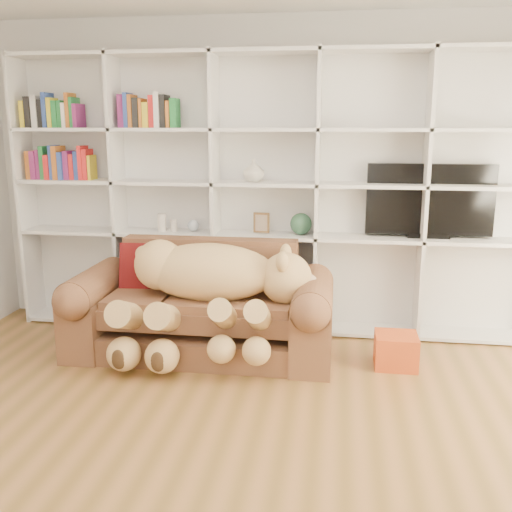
% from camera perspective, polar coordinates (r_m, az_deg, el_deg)
% --- Properties ---
extents(floor, '(5.00, 5.00, 0.00)m').
position_cam_1_polar(floor, '(3.16, -4.79, -21.50)').
color(floor, brown).
rests_on(floor, ground).
extents(wall_back, '(5.00, 0.02, 2.70)m').
position_cam_1_polar(wall_back, '(5.09, 1.27, 8.03)').
color(wall_back, silver).
rests_on(wall_back, floor).
extents(bookshelf, '(4.43, 0.35, 2.40)m').
position_cam_1_polar(bookshelf, '(5.00, -1.68, 7.42)').
color(bookshelf, silver).
rests_on(bookshelf, floor).
extents(sofa, '(2.06, 0.89, 0.87)m').
position_cam_1_polar(sofa, '(4.60, -5.37, -5.59)').
color(sofa, brown).
rests_on(sofa, floor).
extents(teddy_bear, '(1.52, 0.84, 0.88)m').
position_cam_1_polar(teddy_bear, '(4.34, -4.80, -2.97)').
color(teddy_bear, '#D6B86B').
rests_on(teddy_bear, sofa).
extents(throw_pillow, '(0.41, 0.25, 0.42)m').
position_cam_1_polar(throw_pillow, '(4.79, -11.01, -1.13)').
color(throw_pillow, '#5E1010').
rests_on(throw_pillow, sofa).
extents(gift_box, '(0.32, 0.30, 0.25)m').
position_cam_1_polar(gift_box, '(4.49, 13.81, -9.16)').
color(gift_box, '#BB4519').
rests_on(gift_box, floor).
extents(tv, '(1.04, 0.18, 0.61)m').
position_cam_1_polar(tv, '(4.99, 16.95, 5.26)').
color(tv, black).
rests_on(tv, bookshelf).
extents(picture_frame, '(0.14, 0.04, 0.17)m').
position_cam_1_polar(picture_frame, '(4.95, 0.55, 3.35)').
color(picture_frame, brown).
rests_on(picture_frame, bookshelf).
extents(green_vase, '(0.19, 0.19, 0.19)m').
position_cam_1_polar(green_vase, '(4.92, 4.52, 3.23)').
color(green_vase, '#2D583D').
rests_on(green_vase, bookshelf).
extents(figurine_tall, '(0.10, 0.10, 0.15)m').
position_cam_1_polar(figurine_tall, '(5.15, -9.41, 3.34)').
color(figurine_tall, beige).
rests_on(figurine_tall, bookshelf).
extents(figurine_short, '(0.07, 0.07, 0.10)m').
position_cam_1_polar(figurine_short, '(5.13, -8.23, 3.04)').
color(figurine_short, beige).
rests_on(figurine_short, bookshelf).
extents(snow_globe, '(0.10, 0.10, 0.10)m').
position_cam_1_polar(snow_globe, '(5.08, -6.29, 3.05)').
color(snow_globe, silver).
rests_on(snow_globe, bookshelf).
extents(shelf_vase, '(0.24, 0.24, 0.19)m').
position_cam_1_polar(shelf_vase, '(4.91, -0.24, 8.55)').
color(shelf_vase, beige).
rests_on(shelf_vase, bookshelf).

